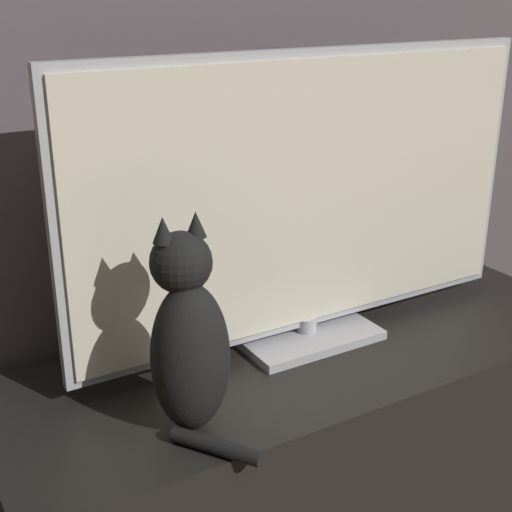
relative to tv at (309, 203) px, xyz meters
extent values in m
cube|color=black|center=(-0.01, -0.06, -0.55)|extent=(1.41, 0.50, 0.45)
cube|color=#B7B7BC|center=(0.00, 0.00, -0.31)|extent=(0.31, 0.19, 0.02)
cylinder|color=#B7B7BC|center=(0.00, 0.00, -0.28)|extent=(0.04, 0.04, 0.03)
cube|color=#B7B7BC|center=(0.00, 0.00, 0.02)|extent=(1.09, 0.02, 0.60)
cube|color=silver|center=(0.00, -0.01, 0.02)|extent=(1.06, 0.01, 0.56)
ellipsoid|color=black|center=(-0.37, -0.18, -0.18)|extent=(0.14, 0.13, 0.28)
ellipsoid|color=silver|center=(-0.37, -0.13, -0.19)|extent=(0.08, 0.04, 0.16)
sphere|color=black|center=(-0.37, -0.16, -0.01)|extent=(0.11, 0.11, 0.11)
cone|color=black|center=(-0.40, -0.16, 0.06)|extent=(0.04, 0.04, 0.04)
cone|color=black|center=(-0.34, -0.16, 0.06)|extent=(0.04, 0.04, 0.04)
cylinder|color=black|center=(-0.37, -0.27, -0.30)|extent=(0.12, 0.16, 0.03)
camera|label=1|loc=(-0.83, -1.19, 0.43)|focal=50.00mm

